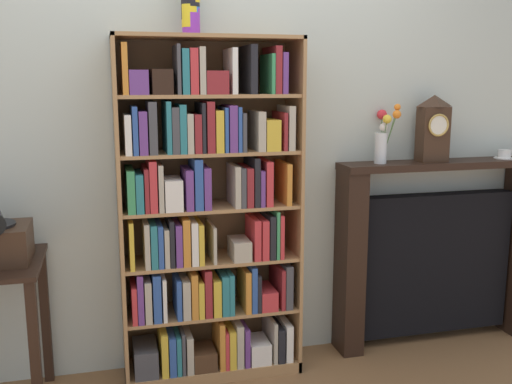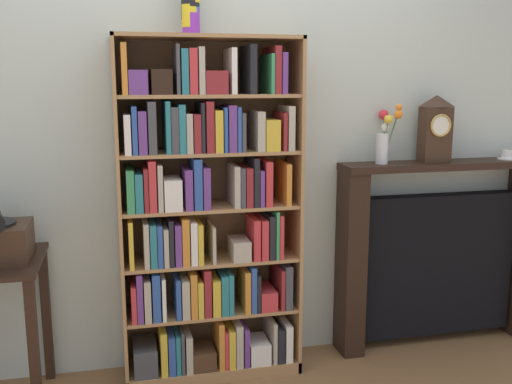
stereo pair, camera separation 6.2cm
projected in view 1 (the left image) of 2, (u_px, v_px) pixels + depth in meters
wall_back at (232, 127)px, 3.14m from camera, size 5.15×0.08×2.60m
bookshelf at (207, 224)px, 2.99m from camera, size 0.92×0.30×1.76m
cup_stack at (190, 2)px, 2.82m from camera, size 0.09×0.09×0.32m
fireplace_mantel at (435, 254)px, 3.46m from camera, size 1.23×0.21×1.09m
mantel_clock at (433, 128)px, 3.28m from camera, size 0.16×0.11×0.37m
flower_vase at (383, 136)px, 3.22m from camera, size 0.14×0.16×0.33m
teacup_with_saucer at (504, 155)px, 3.43m from camera, size 0.12×0.12×0.05m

